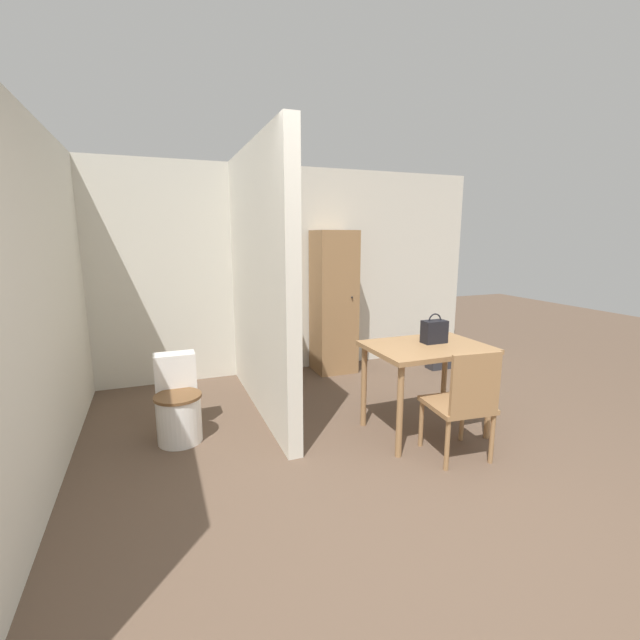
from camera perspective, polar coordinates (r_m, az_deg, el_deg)
The scene contains 10 objects.
ground_plane at distance 2.82m, azimuth 16.86°, elevation -26.14°, with size 16.00×16.00×0.00m, color brown.
wall_back at distance 5.35m, azimuth -5.35°, elevation 6.46°, with size 5.31×0.12×2.50m.
wall_left at distance 3.51m, azimuth -33.54°, elevation 2.14°, with size 0.12×4.34×2.50m.
partition_wall at distance 4.10m, azimuth -8.16°, elevation 4.95°, with size 0.12×2.19×2.50m.
dining_table at distance 3.75m, azimuth 14.00°, elevation -4.75°, with size 0.98×0.72×0.78m.
wooden_chair at distance 3.43m, azimuth 18.56°, elevation -10.22°, with size 0.48×0.48×0.88m.
toilet at distance 3.84m, azimuth -18.40°, elevation -10.72°, with size 0.38×0.53×0.69m.
handbag at distance 3.79m, azimuth 14.99°, elevation -1.47°, with size 0.21×0.12×0.26m.
wooden_cabinet at distance 5.30m, azimuth 1.84°, elevation 2.38°, with size 0.49×0.48×1.75m.
space_heater at distance 5.72m, azimuth 15.58°, elevation -4.28°, with size 0.29×0.18×0.40m.
Camera 1 is at (-1.46, -1.72, 1.69)m, focal length 24.00 mm.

